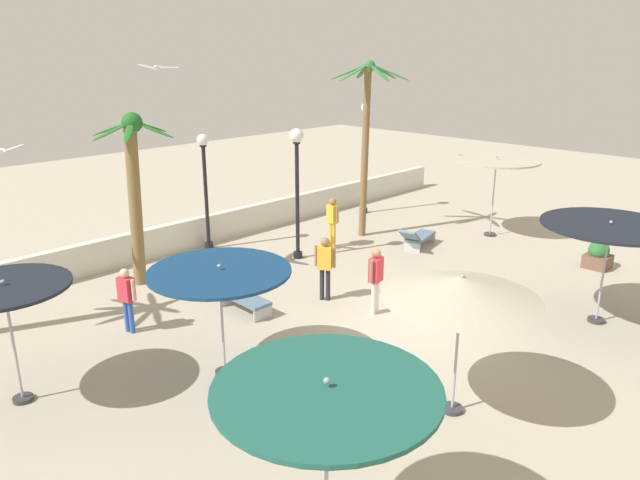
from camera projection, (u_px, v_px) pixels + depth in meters
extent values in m
plane|color=#B2A893|center=(409.00, 322.00, 14.30)|extent=(56.00, 56.00, 0.00)
cube|color=silver|center=(201.00, 231.00, 19.89)|extent=(25.20, 0.30, 0.95)
cylinder|color=#333338|center=(452.00, 409.00, 10.78)|extent=(0.39, 0.39, 0.08)
cylinder|color=#A5A5AD|center=(456.00, 355.00, 10.45)|extent=(0.05, 0.05, 2.27)
cone|color=#B7AD93|center=(462.00, 287.00, 10.06)|extent=(2.72, 2.72, 0.39)
sphere|color=#99999E|center=(462.00, 276.00, 10.00)|extent=(0.08, 0.08, 0.08)
cylinder|color=#333338|center=(225.00, 372.00, 12.01)|extent=(0.40, 0.40, 0.08)
cylinder|color=#A5A5AD|center=(222.00, 324.00, 11.68)|extent=(0.05, 0.05, 2.23)
cylinder|color=navy|center=(219.00, 271.00, 11.34)|extent=(2.75, 2.75, 0.06)
sphere|color=#99999E|center=(219.00, 266.00, 11.31)|extent=(0.08, 0.08, 0.08)
cylinder|color=#333338|center=(490.00, 234.00, 20.97)|extent=(0.40, 0.40, 0.08)
cylinder|color=#A5A5AD|center=(493.00, 198.00, 20.58)|extent=(0.05, 0.05, 2.68)
cylinder|color=#B7AD93|center=(496.00, 160.00, 20.18)|extent=(2.92, 2.92, 0.06)
sphere|color=#99999E|center=(497.00, 157.00, 20.14)|extent=(0.08, 0.08, 0.08)
cylinder|color=#1E594C|center=(327.00, 390.00, 6.68)|extent=(2.64, 2.64, 0.06)
sphere|color=#99999E|center=(327.00, 381.00, 6.64)|extent=(0.08, 0.08, 0.08)
cylinder|color=#333338|center=(596.00, 320.00, 14.32)|extent=(0.40, 0.40, 0.08)
cylinder|color=#A5A5AD|center=(603.00, 274.00, 13.96)|extent=(0.05, 0.05, 2.44)
cylinder|color=black|center=(611.00, 225.00, 13.59)|extent=(3.08, 3.08, 0.06)
sphere|color=#99999E|center=(611.00, 222.00, 13.57)|extent=(0.08, 0.08, 0.08)
cylinder|color=#333338|center=(23.00, 399.00, 11.10)|extent=(0.37, 0.37, 0.08)
cylinder|color=#A5A5AD|center=(14.00, 345.00, 10.76)|extent=(0.05, 0.05, 2.31)
cylinder|color=black|center=(4.00, 287.00, 10.41)|extent=(2.27, 2.27, 0.06)
sphere|color=#99999E|center=(3.00, 282.00, 10.38)|extent=(0.08, 0.08, 0.08)
cylinder|color=olive|center=(135.00, 206.00, 16.07)|extent=(0.48, 0.34, 4.44)
sphere|color=#236524|center=(132.00, 123.00, 15.49)|extent=(0.54, 0.54, 0.54)
ellipsoid|color=#236524|center=(150.00, 127.00, 16.00)|extent=(1.15, 0.40, 0.44)
ellipsoid|color=#236524|center=(131.00, 127.00, 16.06)|extent=(0.64, 1.12, 0.44)
ellipsoid|color=#236524|center=(111.00, 129.00, 15.62)|extent=(0.83, 1.03, 0.44)
ellipsoid|color=#236524|center=(112.00, 131.00, 15.13)|extent=(1.13, 0.22, 0.44)
ellipsoid|color=#236524|center=(129.00, 132.00, 14.98)|extent=(0.85, 1.01, 0.44)
ellipsoid|color=#236524|center=(153.00, 130.00, 15.42)|extent=(0.77, 1.06, 0.44)
cylinder|color=brown|center=(365.00, 154.00, 20.18)|extent=(0.37, 0.24, 5.74)
sphere|color=#30723A|center=(369.00, 66.00, 19.40)|extent=(0.39, 0.39, 0.39)
ellipsoid|color=#30723A|center=(384.00, 72.00, 19.88)|extent=(1.29, 0.29, 0.56)
ellipsoid|color=#30723A|center=(363.00, 72.00, 20.08)|extent=(0.84, 1.20, 0.56)
ellipsoid|color=#30723A|center=(349.00, 72.00, 19.62)|extent=(0.81, 1.21, 0.56)
ellipsoid|color=#30723A|center=(354.00, 73.00, 19.06)|extent=(1.30, 0.37, 0.56)
ellipsoid|color=#30723A|center=(379.00, 73.00, 18.86)|extent=(0.67, 1.26, 0.56)
ellipsoid|color=#30723A|center=(390.00, 72.00, 19.31)|extent=(0.84, 1.20, 0.56)
cylinder|color=black|center=(298.00, 255.00, 18.69)|extent=(0.28, 0.28, 0.20)
cylinder|color=black|center=(297.00, 202.00, 18.17)|extent=(0.12, 0.12, 3.61)
cylinder|color=black|center=(297.00, 143.00, 17.62)|extent=(0.22, 0.22, 0.06)
sphere|color=white|center=(297.00, 135.00, 17.55)|extent=(0.43, 0.43, 0.43)
cylinder|color=black|center=(209.00, 245.00, 19.60)|extent=(0.28, 0.28, 0.20)
cylinder|color=black|center=(206.00, 198.00, 19.12)|extent=(0.12, 0.12, 3.38)
cylinder|color=black|center=(203.00, 146.00, 18.60)|extent=(0.22, 0.22, 0.06)
sphere|color=white|center=(203.00, 140.00, 18.55)|extent=(0.38, 0.38, 0.38)
cylinder|color=black|center=(364.00, 210.00, 23.86)|extent=(0.28, 0.28, 0.20)
cylinder|color=black|center=(365.00, 164.00, 23.29)|extent=(0.12, 0.12, 3.95)
cylinder|color=black|center=(366.00, 113.00, 22.69)|extent=(0.22, 0.22, 0.06)
sphere|color=white|center=(366.00, 108.00, 22.63)|extent=(0.40, 0.40, 0.40)
cube|color=#B7B7BC|center=(427.00, 236.00, 20.30)|extent=(0.16, 0.55, 0.35)
cube|color=#B7B7BC|center=(412.00, 246.00, 19.24)|extent=(0.16, 0.55, 0.35)
cube|color=slate|center=(420.00, 236.00, 19.72)|extent=(1.49, 0.84, 0.08)
cube|color=slate|center=(410.00, 235.00, 18.92)|extent=(0.68, 0.66, 0.44)
cube|color=#B7B7BC|center=(263.00, 313.00, 14.39)|extent=(0.55, 0.05, 0.35)
cube|color=#B7B7BC|center=(230.00, 298.00, 15.27)|extent=(0.55, 0.05, 0.35)
cube|color=slate|center=(246.00, 299.00, 14.78)|extent=(0.57, 1.41, 0.08)
cube|color=slate|center=(224.00, 279.00, 15.27)|extent=(0.56, 0.61, 0.40)
cylinder|color=silver|center=(374.00, 298.00, 14.60)|extent=(0.12, 0.12, 0.85)
cylinder|color=silver|center=(377.00, 296.00, 14.73)|extent=(0.12, 0.12, 0.85)
cube|color=#D8333F|center=(376.00, 270.00, 14.44)|extent=(0.40, 0.31, 0.60)
sphere|color=#936B4C|center=(376.00, 253.00, 14.31)|extent=(0.23, 0.23, 0.23)
cylinder|color=#936B4C|center=(371.00, 271.00, 14.24)|extent=(0.08, 0.08, 0.54)
cylinder|color=#936B4C|center=(380.00, 266.00, 14.62)|extent=(0.08, 0.08, 0.54)
cylinder|color=gold|center=(334.00, 235.00, 19.56)|extent=(0.12, 0.12, 0.84)
cylinder|color=gold|center=(331.00, 234.00, 19.68)|extent=(0.12, 0.12, 0.84)
cube|color=gold|center=(333.00, 214.00, 19.40)|extent=(0.30, 0.40, 0.60)
sphere|color=#936B4C|center=(333.00, 202.00, 19.28)|extent=(0.23, 0.23, 0.23)
cylinder|color=#936B4C|center=(337.00, 215.00, 19.21)|extent=(0.08, 0.08, 0.54)
cylinder|color=#936B4C|center=(328.00, 211.00, 19.58)|extent=(0.08, 0.08, 0.54)
cylinder|color=#3359B2|center=(131.00, 317.00, 13.66)|extent=(0.12, 0.12, 0.79)
cylinder|color=#3359B2|center=(127.00, 315.00, 13.74)|extent=(0.12, 0.12, 0.79)
cube|color=#D8333F|center=(126.00, 289.00, 13.49)|extent=(0.31, 0.40, 0.56)
sphere|color=beige|center=(124.00, 273.00, 13.38)|extent=(0.21, 0.21, 0.21)
cylinder|color=beige|center=(133.00, 290.00, 13.36)|extent=(0.08, 0.08, 0.50)
cylinder|color=beige|center=(119.00, 286.00, 13.61)|extent=(0.08, 0.08, 0.50)
cylinder|color=#26262D|center=(328.00, 285.00, 15.45)|extent=(0.12, 0.12, 0.86)
cylinder|color=#26262D|center=(322.00, 284.00, 15.48)|extent=(0.12, 0.12, 0.86)
cube|color=gold|center=(325.00, 258.00, 15.24)|extent=(0.39, 0.43, 0.61)
sphere|color=#936B4C|center=(325.00, 242.00, 15.11)|extent=(0.23, 0.23, 0.23)
cylinder|color=#936B4C|center=(334.00, 257.00, 15.18)|extent=(0.08, 0.08, 0.55)
cylinder|color=#936B4C|center=(316.00, 256.00, 15.29)|extent=(0.08, 0.08, 0.55)
ellipsoid|color=white|center=(159.00, 68.00, 15.84)|extent=(0.34, 0.25, 0.12)
sphere|color=white|center=(156.00, 67.00, 15.68)|extent=(0.10, 0.10, 0.10)
cube|color=silver|center=(170.00, 67.00, 15.75)|extent=(0.40, 0.61, 0.03)
cube|color=silver|center=(149.00, 67.00, 15.92)|extent=(0.40, 0.61, 0.14)
ellipsoid|color=white|center=(3.00, 151.00, 14.41)|extent=(0.20, 0.34, 0.12)
cube|color=silver|center=(13.00, 148.00, 14.64)|extent=(0.57, 0.28, 0.12)
cube|color=brown|center=(597.00, 261.00, 17.83)|extent=(0.70, 0.70, 0.40)
sphere|color=#2D6B33|center=(599.00, 250.00, 17.72)|extent=(0.60, 0.60, 0.60)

